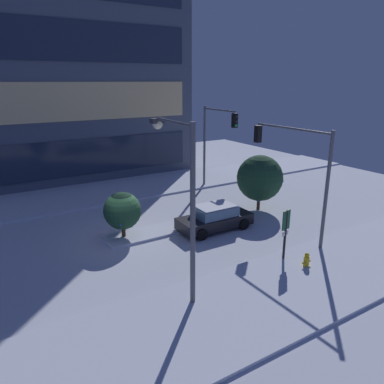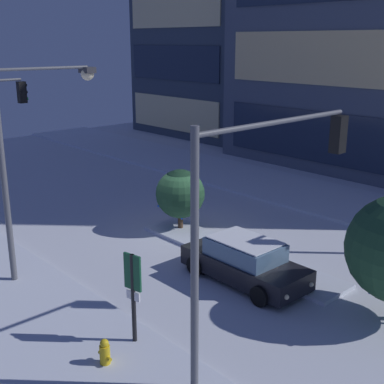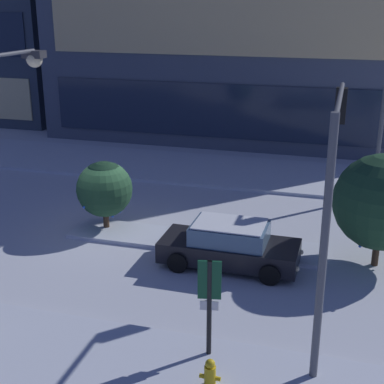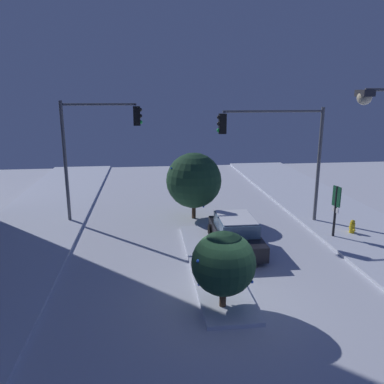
{
  "view_description": "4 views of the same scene",
  "coord_description": "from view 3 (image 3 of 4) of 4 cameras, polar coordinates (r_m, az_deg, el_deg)",
  "views": [
    {
      "loc": [
        -6.74,
        -17.91,
        8.43
      ],
      "look_at": [
        4.14,
        -0.24,
        2.1
      ],
      "focal_mm": 34.26,
      "sensor_mm": 36.0,
      "label": 1
    },
    {
      "loc": [
        15.36,
        -13.5,
        7.8
      ],
      "look_at": [
        1.97,
        -1.2,
        2.43
      ],
      "focal_mm": 48.15,
      "sensor_mm": 36.0,
      "label": 2
    },
    {
      "loc": [
        8.27,
        -17.63,
        8.27
      ],
      "look_at": [
        3.15,
        0.27,
        1.77
      ],
      "focal_mm": 52.17,
      "sensor_mm": 36.0,
      "label": 3
    },
    {
      "loc": [
        -11.15,
        2.37,
        6.81
      ],
      "look_at": [
        4.05,
        0.57,
        2.92
      ],
      "focal_mm": 36.0,
      "sensor_mm": 36.0,
      "label": 4
    }
  ],
  "objects": [
    {
      "name": "ground",
      "position": [
        21.15,
        -8.45,
        -3.98
      ],
      "size": [
        52.0,
        52.0,
        0.0
      ],
      "primitive_type": "plane",
      "color": "silver"
    },
    {
      "name": "curb_strip_far",
      "position": [
        28.57,
        -1.55,
        2.57
      ],
      "size": [
        52.0,
        5.2,
        0.14
      ],
      "primitive_type": "cube",
      "color": "silver",
      "rests_on": "ground"
    },
    {
      "name": "median_strip",
      "position": [
        19.95,
        -0.02,
        -5.02
      ],
      "size": [
        9.0,
        1.8,
        0.14
      ],
      "primitive_type": "cube",
      "color": "silver",
      "rests_on": "ground"
    },
    {
      "name": "car_near",
      "position": [
        18.1,
        3.85,
        -5.48
      ],
      "size": [
        4.56,
        2.06,
        1.49
      ],
      "rotation": [
        0.0,
        0.0,
        -0.01
      ],
      "color": "black",
      "rests_on": "ground"
    },
    {
      "name": "traffic_light_corner_near_right",
      "position": [
        13.76,
        14.21,
        2.27
      ],
      "size": [
        0.32,
        5.6,
        6.19
      ],
      "rotation": [
        0.0,
        0.0,
        1.57
      ],
      "color": "#565960",
      "rests_on": "ground"
    },
    {
      "name": "fire_hydrant",
      "position": [
        12.95,
        1.85,
        -18.26
      ],
      "size": [
        0.48,
        0.26,
        0.81
      ],
      "color": "gold",
      "rests_on": "ground"
    },
    {
      "name": "parking_info_sign",
      "position": [
        13.22,
        1.79,
        -10.73
      ],
      "size": [
        0.55,
        0.16,
        2.61
      ],
      "rotation": [
        0.0,
        0.0,
        1.75
      ],
      "color": "black",
      "rests_on": "ground"
    },
    {
      "name": "decorated_tree_median",
      "position": [
        20.68,
        -8.93,
        0.28
      ],
      "size": [
        2.06,
        2.06,
        2.67
      ],
      "color": "#473323",
      "rests_on": "ground"
    },
    {
      "name": "decorated_tree_left_of_median",
      "position": [
        18.51,
        18.83,
        -0.98
      ],
      "size": [
        3.07,
        3.07,
        3.73
      ],
      "color": "#473323",
      "rests_on": "ground"
    }
  ]
}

